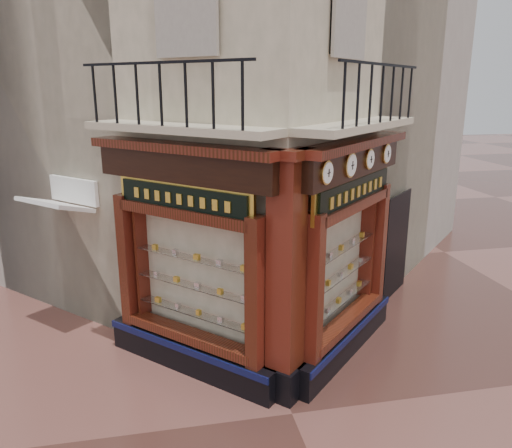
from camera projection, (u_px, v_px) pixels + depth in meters
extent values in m
plane|color=#462720|center=(292.00, 414.00, 7.61)|extent=(80.00, 80.00, 0.00)
cube|color=beige|center=(228.00, 35.00, 11.82)|extent=(11.31, 11.31, 12.00)
cube|color=#B1A99A|center=(127.00, 61.00, 13.82)|extent=(11.31, 11.31, 11.00)
cube|color=#B1A99A|center=(299.00, 62.00, 14.76)|extent=(11.31, 11.31, 11.00)
cube|color=black|center=(190.00, 356.00, 8.72)|extent=(2.72, 2.72, 0.55)
cube|color=#0C103C|center=(182.00, 349.00, 8.51)|extent=(2.50, 2.50, 0.12)
cube|color=#351709|center=(256.00, 294.00, 7.57)|extent=(0.37, 0.37, 2.45)
cube|color=#351709|center=(128.00, 260.00, 9.06)|extent=(0.37, 0.37, 2.45)
cube|color=beige|center=(199.00, 271.00, 8.59)|extent=(1.80, 1.80, 2.10)
cube|color=black|center=(183.00, 167.00, 7.84)|extent=(2.69, 2.69, 0.50)
cube|color=#351709|center=(179.00, 147.00, 7.70)|extent=(2.86, 2.86, 0.14)
cube|color=black|center=(345.00, 340.00, 9.26)|extent=(2.72, 2.72, 0.55)
cube|color=#0C103C|center=(355.00, 332.00, 9.10)|extent=(2.50, 2.50, 0.12)
cube|color=#351709|center=(313.00, 290.00, 7.74)|extent=(0.37, 0.37, 2.45)
cube|color=#351709|center=(377.00, 244.00, 9.98)|extent=(0.37, 0.37, 2.45)
cube|color=beige|center=(332.00, 262.00, 9.04)|extent=(1.80, 1.80, 2.10)
cube|color=black|center=(353.00, 162.00, 8.38)|extent=(2.69, 2.69, 0.50)
cube|color=#351709|center=(358.00, 143.00, 8.26)|extent=(2.86, 2.86, 0.14)
cube|color=black|center=(284.00, 380.00, 8.01)|extent=(0.78, 0.78, 0.55)
cube|color=#351709|center=(286.00, 267.00, 7.49)|extent=(0.64, 0.64, 3.50)
cube|color=#351709|center=(288.00, 153.00, 7.03)|extent=(0.85, 0.85, 0.14)
cube|color=beige|center=(178.00, 129.00, 7.61)|extent=(2.97, 2.97, 0.12)
cube|color=black|center=(159.00, 62.00, 7.09)|extent=(2.36, 2.36, 0.04)
cube|color=beige|center=(360.00, 126.00, 8.17)|extent=(2.97, 2.97, 0.12)
cube|color=black|center=(384.00, 64.00, 7.74)|extent=(2.36, 2.36, 0.04)
cylinder|color=gold|center=(326.00, 173.00, 7.20)|extent=(0.29, 0.29, 0.36)
cylinder|color=white|center=(328.00, 173.00, 7.18)|extent=(0.23, 0.23, 0.31)
cube|color=black|center=(329.00, 173.00, 7.17)|extent=(0.02, 0.02, 0.12)
cube|color=black|center=(329.00, 173.00, 7.17)|extent=(0.07, 0.07, 0.01)
cylinder|color=gold|center=(350.00, 165.00, 7.88)|extent=(0.32, 0.32, 0.40)
cylinder|color=white|center=(352.00, 165.00, 7.87)|extent=(0.26, 0.26, 0.35)
cube|color=black|center=(353.00, 165.00, 7.86)|extent=(0.02, 0.02, 0.13)
cube|color=black|center=(353.00, 165.00, 7.86)|extent=(0.08, 0.08, 0.01)
cylinder|color=gold|center=(369.00, 159.00, 8.53)|extent=(0.29, 0.29, 0.35)
cylinder|color=white|center=(371.00, 159.00, 8.51)|extent=(0.23, 0.23, 0.31)
cube|color=black|center=(372.00, 159.00, 8.50)|extent=(0.02, 0.02, 0.12)
cube|color=black|center=(372.00, 159.00, 8.50)|extent=(0.07, 0.07, 0.01)
cylinder|color=gold|center=(386.00, 154.00, 9.21)|extent=(0.29, 0.29, 0.37)
cylinder|color=white|center=(388.00, 154.00, 9.19)|extent=(0.24, 0.24, 0.31)
cube|color=black|center=(388.00, 154.00, 9.18)|extent=(0.02, 0.02, 0.12)
cube|color=black|center=(388.00, 154.00, 9.18)|extent=(0.07, 0.07, 0.01)
cube|color=yellow|center=(183.00, 198.00, 7.94)|extent=(2.00, 2.00, 0.54)
cube|color=black|center=(181.00, 199.00, 7.91)|extent=(1.87, 1.87, 0.40)
cube|color=yellow|center=(354.00, 191.00, 8.49)|extent=(2.20, 2.20, 0.59)
cube|color=black|center=(356.00, 191.00, 8.47)|extent=(2.05, 2.05, 0.44)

